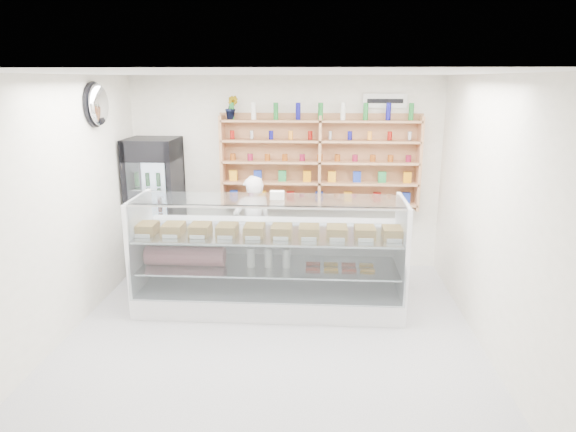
{
  "coord_description": "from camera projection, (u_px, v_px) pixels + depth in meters",
  "views": [
    {
      "loc": [
        0.5,
        -4.95,
        2.75
      ],
      "look_at": [
        0.14,
        0.9,
        1.18
      ],
      "focal_mm": 32.0,
      "sensor_mm": 36.0,
      "label": 1
    }
  ],
  "objects": [
    {
      "name": "display_counter",
      "position": [
        269.0,
        278.0,
        6.3
      ],
      "size": [
        3.21,
        0.96,
        1.4
      ],
      "color": "white",
      "rests_on": "floor"
    },
    {
      "name": "potted_plant",
      "position": [
        232.0,
        107.0,
        7.2
      ],
      "size": [
        0.18,
        0.15,
        0.33
      ],
      "primitive_type": "imported",
      "rotation": [
        0.0,
        0.0,
        -0.02
      ],
      "color": "#1E6626",
      "rests_on": "wall_shelving"
    },
    {
      "name": "room",
      "position": [
        269.0,
        218.0,
        5.15
      ],
      "size": [
        5.0,
        5.0,
        5.0
      ],
      "color": "#B8B8BD",
      "rests_on": "ground"
    },
    {
      "name": "drinks_cooler",
      "position": [
        156.0,
        206.0,
        7.4
      ],
      "size": [
        0.71,
        0.7,
        1.95
      ],
      "rotation": [
        0.0,
        0.0,
        -0.02
      ],
      "color": "black",
      "rests_on": "floor"
    },
    {
      "name": "wall_sign",
      "position": [
        385.0,
        101.0,
        7.18
      ],
      "size": [
        0.62,
        0.03,
        0.2
      ],
      "primitive_type": "cube",
      "color": "white",
      "rests_on": "back_wall"
    },
    {
      "name": "wall_shelving",
      "position": [
        320.0,
        162.0,
        7.33
      ],
      "size": [
        2.84,
        0.28,
        1.33
      ],
      "color": "tan",
      "rests_on": "back_wall"
    },
    {
      "name": "shop_worker",
      "position": [
        253.0,
        229.0,
        7.08
      ],
      "size": [
        0.64,
        0.54,
        1.49
      ],
      "primitive_type": "imported",
      "rotation": [
        0.0,
        0.0,
        3.54
      ],
      "color": "silver",
      "rests_on": "floor"
    },
    {
      "name": "security_mirror",
      "position": [
        98.0,
        105.0,
        6.17
      ],
      "size": [
        0.15,
        0.5,
        0.5
      ],
      "primitive_type": "ellipsoid",
      "color": "silver",
      "rests_on": "left_wall"
    }
  ]
}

